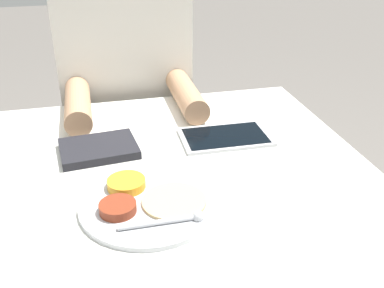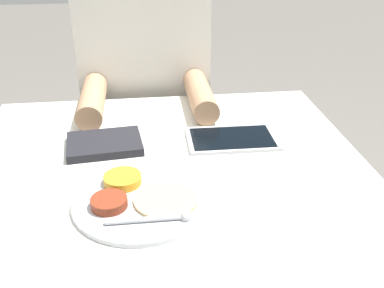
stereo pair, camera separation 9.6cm
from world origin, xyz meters
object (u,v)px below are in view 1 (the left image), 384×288
object	(u,v)px
tablet_device	(225,137)
red_notebook	(99,149)
person_diner	(129,127)
thali_tray	(147,202)

from	to	relation	value
tablet_device	red_notebook	bearing A→B (deg)	179.88
red_notebook	person_diner	xyz separation A→B (m)	(0.11, 0.45, -0.16)
red_notebook	person_diner	distance (m)	0.49
thali_tray	red_notebook	bearing A→B (deg)	108.30
red_notebook	person_diner	size ratio (longest dim) A/B	0.16
thali_tray	tablet_device	bearing A→B (deg)	45.70
thali_tray	person_diner	size ratio (longest dim) A/B	0.22
tablet_device	thali_tray	bearing A→B (deg)	-134.30
red_notebook	tablet_device	xyz separation A→B (m)	(0.31, -0.00, -0.00)
thali_tray	red_notebook	size ratio (longest dim) A/B	1.43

